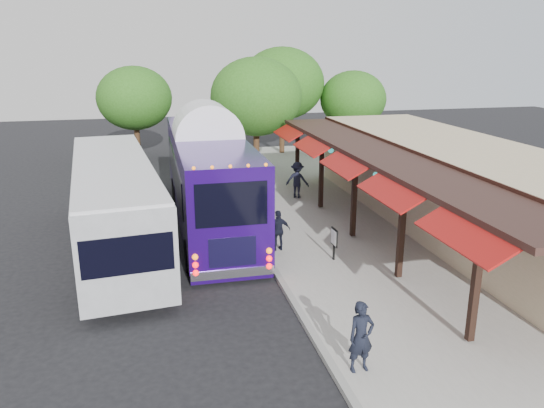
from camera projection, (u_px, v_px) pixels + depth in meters
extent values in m
plane|color=black|center=(286.00, 294.00, 16.44)|extent=(90.00, 90.00, 0.00)
cube|color=#9E9B93|center=(381.00, 236.00, 21.26)|extent=(10.00, 40.00, 0.15)
cube|color=gray|center=(260.00, 247.00, 20.16)|extent=(0.20, 40.00, 0.16)
cube|color=tan|center=(463.00, 190.00, 21.54)|extent=(5.00, 20.00, 3.60)
cube|color=black|center=(409.00, 156.00, 20.55)|extent=(0.06, 20.00, 0.60)
cube|color=#331E19|center=(383.00, 155.00, 20.29)|extent=(2.60, 20.00, 0.18)
cube|color=black|center=(476.00, 283.00, 13.03)|extent=(0.18, 0.18, 3.16)
cube|color=#9B100E|center=(466.00, 233.00, 12.55)|extent=(1.00, 3.20, 0.57)
cube|color=black|center=(401.00, 230.00, 16.76)|extent=(0.18, 0.18, 3.16)
cube|color=#9B100E|center=(392.00, 190.00, 16.28)|extent=(1.00, 3.20, 0.57)
cube|color=black|center=(354.00, 197.00, 20.49)|extent=(0.18, 0.18, 3.16)
cube|color=#9B100E|center=(345.00, 163.00, 20.01)|extent=(1.00, 3.20, 0.57)
cube|color=black|center=(321.00, 174.00, 24.22)|extent=(0.18, 0.18, 3.16)
cube|color=#9B100E|center=(313.00, 145.00, 23.75)|extent=(1.00, 3.20, 0.57)
cube|color=black|center=(297.00, 157.00, 27.95)|extent=(0.18, 0.18, 3.16)
cube|color=#9B100E|center=(290.00, 132.00, 27.48)|extent=(1.00, 3.20, 0.57)
sphere|color=teal|center=(451.00, 216.00, 14.68)|extent=(0.26, 0.26, 0.26)
sphere|color=teal|center=(376.00, 175.00, 19.35)|extent=(0.26, 0.26, 0.26)
sphere|color=teal|center=(331.00, 150.00, 24.01)|extent=(0.26, 0.26, 0.26)
cube|color=#210757|center=(208.00, 175.00, 22.41)|extent=(2.82, 12.92, 3.39)
cube|color=#210757|center=(210.00, 216.00, 22.94)|extent=(2.77, 12.79, 0.38)
ellipsoid|color=white|center=(207.00, 135.00, 21.94)|extent=(2.82, 12.67, 0.60)
cube|color=black|center=(233.00, 204.00, 16.22)|extent=(2.25, 0.04, 1.40)
cube|color=silver|center=(234.00, 272.00, 16.95)|extent=(2.69, 0.21, 0.30)
sphere|color=#FF0C0C|center=(197.00, 269.00, 16.52)|extent=(0.19, 0.19, 0.19)
sphere|color=#FF0C0C|center=(270.00, 262.00, 17.04)|extent=(0.19, 0.19, 0.19)
cylinder|color=black|center=(191.00, 256.00, 18.03)|extent=(0.33, 1.12, 1.12)
cylinder|color=black|center=(262.00, 249.00, 18.57)|extent=(0.33, 1.12, 1.12)
cylinder|color=black|center=(175.00, 189.00, 26.45)|extent=(0.33, 1.12, 1.12)
cylinder|color=black|center=(224.00, 186.00, 27.00)|extent=(0.33, 1.12, 1.12)
cube|color=gray|center=(115.00, 202.00, 19.78)|extent=(3.95, 12.69, 2.88)
cube|color=black|center=(76.00, 198.00, 19.41)|extent=(1.09, 10.56, 1.09)
cube|color=black|center=(152.00, 193.00, 20.01)|extent=(1.09, 10.56, 1.09)
cube|color=silver|center=(111.00, 163.00, 19.36)|extent=(3.87, 12.44, 0.11)
cylinder|color=black|center=(68.00, 286.00, 15.80)|extent=(0.41, 1.07, 1.04)
cylinder|color=black|center=(154.00, 278.00, 16.35)|extent=(0.41, 1.07, 1.04)
cylinder|color=black|center=(92.00, 209.00, 23.37)|extent=(0.41, 1.07, 1.04)
cylinder|color=black|center=(150.00, 205.00, 23.92)|extent=(0.41, 1.07, 1.04)
imported|color=black|center=(361.00, 337.00, 12.11)|extent=(0.66, 0.47, 1.72)
imported|color=black|center=(256.00, 199.00, 23.16)|extent=(0.95, 0.83, 1.64)
imported|color=black|center=(279.00, 230.00, 19.43)|extent=(0.92, 0.43, 1.53)
imported|color=black|center=(297.00, 180.00, 26.22)|extent=(1.34, 1.16, 1.80)
cube|color=black|center=(334.00, 244.00, 18.58)|extent=(0.07, 0.07, 1.16)
cube|color=black|center=(334.00, 237.00, 18.50)|extent=(0.06, 0.53, 0.63)
cube|color=white|center=(334.00, 237.00, 18.50)|extent=(0.03, 0.44, 0.53)
cylinder|color=#382314|center=(256.00, 148.00, 31.78)|extent=(0.36, 0.36, 3.10)
ellipsoid|color=#255715|center=(256.00, 97.00, 30.91)|extent=(5.36, 5.36, 4.56)
cylinder|color=#382314|center=(282.00, 131.00, 37.34)|extent=(0.36, 0.36, 3.35)
ellipsoid|color=#255715|center=(282.00, 83.00, 36.40)|extent=(5.79, 5.79, 4.92)
cylinder|color=#382314|center=(351.00, 136.00, 37.38)|extent=(0.36, 0.36, 2.64)
ellipsoid|color=#255715|center=(353.00, 99.00, 36.65)|extent=(4.57, 4.57, 3.88)
cylinder|color=#382314|center=(137.00, 140.00, 35.34)|extent=(0.36, 0.36, 2.82)
ellipsoid|color=#255715|center=(134.00, 98.00, 34.56)|extent=(4.87, 4.87, 4.14)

